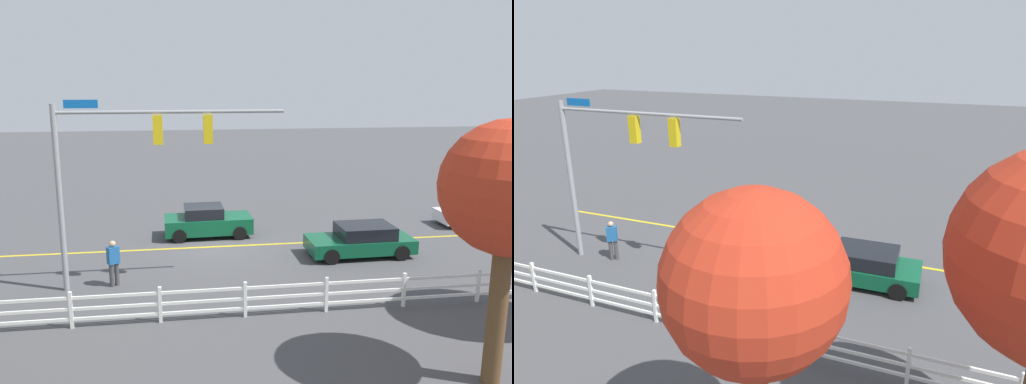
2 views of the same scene
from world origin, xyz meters
The scene contains 8 objects.
ground_plane centered at (0.00, 0.00, 0.00)m, with size 120.00×120.00×0.00m, color #444447.
lane_center_stripe centered at (-4.00, 0.00, 0.00)m, with size 28.00×0.16×0.01m, color gold.
signal_assembly centered at (3.33, 4.15, 4.69)m, with size 7.82×0.38×6.62m.
car_0 centered at (-5.99, 2.03, 0.66)m, with size 4.44×2.09×1.33m.
car_2 centered at (0.29, -1.74, 0.71)m, with size 4.15×2.08×1.48m.
pedestrian centered at (3.94, 4.00, 0.93)m, with size 0.48×0.43×1.69m.
white_rail_fence centered at (-3.00, 7.20, 0.60)m, with size 26.10×0.10×1.15m.
tree_0 centered at (-5.85, 11.64, 4.78)m, with size 3.13×3.13×6.41m.
Camera 2 is at (-8.55, 17.73, 8.48)m, focal length 32.12 mm.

